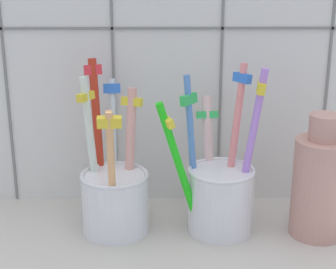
{
  "coord_description": "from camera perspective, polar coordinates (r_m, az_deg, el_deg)",
  "views": [
    {
      "loc": [
        -0.56,
        -52.85,
        31.72
      ],
      "look_at": [
        0.0,
        2.47,
        13.4
      ],
      "focal_mm": 58.33,
      "sensor_mm": 36.0,
      "label": 1
    }
  ],
  "objects": [
    {
      "name": "counter_slab",
      "position": [
        0.61,
        0.02,
        -11.84
      ],
      "size": [
        64.0,
        22.0,
        2.0
      ],
      "primitive_type": "cube",
      "color": "#BCB7AD",
      "rests_on": "ground"
    },
    {
      "name": "toothbrush_cup_right",
      "position": [
        0.61,
        5.44,
        -5.98
      ],
      "size": [
        11.81,
        9.67,
        18.76
      ],
      "color": "silver",
      "rests_on": "counter_slab"
    },
    {
      "name": "toothbrush_cup_left",
      "position": [
        0.61,
        -5.63,
        -6.08
      ],
      "size": [
        7.71,
        11.15,
        18.79
      ],
      "color": "silver",
      "rests_on": "counter_slab"
    },
    {
      "name": "ceramic_vase",
      "position": [
        0.62,
        15.61,
        -4.93
      ],
      "size": [
        6.01,
        6.01,
        13.83
      ],
      "color": "tan",
      "rests_on": "counter_slab"
    },
    {
      "name": "tile_wall_back",
      "position": [
        0.66,
        -0.09,
        10.23
      ],
      "size": [
        64.0,
        2.2,
        45.0
      ],
      "color": "silver",
      "rests_on": "ground"
    }
  ]
}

